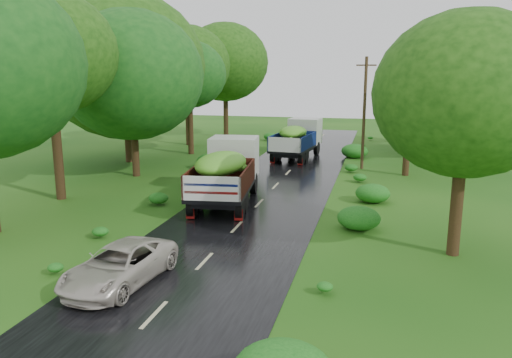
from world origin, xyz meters
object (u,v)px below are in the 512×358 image
(truck_far, at_px, (298,137))
(utility_pole, at_px, (364,112))
(car, at_px, (119,265))
(truck_near, at_px, (227,169))

(truck_far, bearing_deg, utility_pole, -26.76)
(car, xyz_separation_m, utility_pole, (6.49, 20.98, 3.19))
(truck_far, distance_m, utility_pole, 6.25)
(truck_near, height_order, truck_far, truck_near)
(utility_pole, bearing_deg, car, -113.04)
(truck_near, bearing_deg, car, -98.53)
(truck_far, relative_size, utility_pole, 0.94)
(truck_far, bearing_deg, truck_near, -89.26)
(truck_far, height_order, utility_pole, utility_pole)
(truck_near, height_order, car, truck_near)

